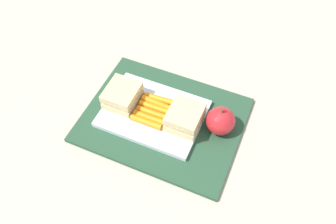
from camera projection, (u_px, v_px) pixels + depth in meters
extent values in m
plane|color=#B7AD99|center=(163.00, 121.00, 0.83)|extent=(2.40, 2.40, 0.00)
cube|color=#284C33|center=(163.00, 120.00, 0.82)|extent=(0.36, 0.28, 0.01)
cube|color=white|center=(153.00, 113.00, 0.82)|extent=(0.23, 0.17, 0.01)
cube|color=#DBC189|center=(123.00, 99.00, 0.82)|extent=(0.07, 0.08, 0.02)
cube|color=beige|center=(122.00, 96.00, 0.81)|extent=(0.07, 0.07, 0.01)
cube|color=#DBC189|center=(122.00, 92.00, 0.80)|extent=(0.07, 0.08, 0.02)
cube|color=#DBC189|center=(185.00, 121.00, 0.79)|extent=(0.07, 0.08, 0.02)
cube|color=beige|center=(185.00, 117.00, 0.78)|extent=(0.07, 0.07, 0.01)
cube|color=#DBC189|center=(185.00, 114.00, 0.77)|extent=(0.07, 0.08, 0.02)
cylinder|color=orange|center=(146.00, 122.00, 0.79)|extent=(0.08, 0.01, 0.01)
cylinder|color=orange|center=(149.00, 118.00, 0.80)|extent=(0.08, 0.01, 0.01)
cylinder|color=orange|center=(152.00, 113.00, 0.80)|extent=(0.08, 0.01, 0.01)
cylinder|color=orange|center=(154.00, 107.00, 0.81)|extent=(0.08, 0.01, 0.01)
cylinder|color=orange|center=(157.00, 103.00, 0.82)|extent=(0.08, 0.01, 0.02)
cylinder|color=orange|center=(159.00, 99.00, 0.83)|extent=(0.08, 0.01, 0.02)
sphere|color=red|center=(221.00, 121.00, 0.77)|extent=(0.06, 0.06, 0.06)
cylinder|color=brown|center=(223.00, 111.00, 0.74)|extent=(0.01, 0.00, 0.01)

